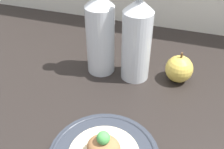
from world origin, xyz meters
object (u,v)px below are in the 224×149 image
object	(u,v)px
plated_food	(104,149)
apple	(179,69)
cider_bottle_left	(100,32)
cider_bottle_right	(137,38)

from	to	relation	value
plated_food	apple	size ratio (longest dim) A/B	1.62
plated_food	cider_bottle_left	size ratio (longest dim) A/B	0.49
plated_food	cider_bottle_right	distance (cm)	30.73
apple	cider_bottle_left	bearing A→B (deg)	-175.14
cider_bottle_right	apple	world-z (taller)	cider_bottle_right
cider_bottle_left	cider_bottle_right	size ratio (longest dim) A/B	1.00
cider_bottle_left	apple	distance (cm)	24.10
plated_food	cider_bottle_left	bearing A→B (deg)	110.74
cider_bottle_right	apple	size ratio (longest dim) A/B	3.32
plated_food	apple	xyz separation A→B (cm)	(11.31, 31.18, 0.60)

